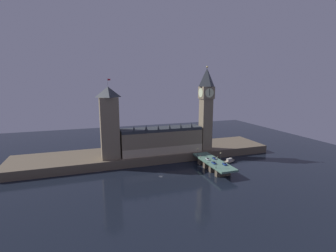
{
  "coord_description": "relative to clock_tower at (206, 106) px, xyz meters",
  "views": [
    {
      "loc": [
        -49.61,
        -161.55,
        66.0
      ],
      "look_at": [
        12.48,
        20.0,
        31.02
      ],
      "focal_mm": 26.0,
      "sensor_mm": 36.0,
      "label": 1
    }
  ],
  "objects": [
    {
      "name": "car_northbound_lead",
      "position": [
        -11.71,
        -27.37,
        -37.74
      ],
      "size": [
        1.86,
        4.16,
        1.33
      ],
      "color": "white",
      "rests_on": "bridge"
    },
    {
      "name": "ground_plane",
      "position": [
        -49.3,
        -26.01,
        -45.07
      ],
      "size": [
        400.0,
        400.0,
        0.0
      ],
      "primitive_type": "plane",
      "color": "black"
    },
    {
      "name": "pedestrian_far_rail",
      "position": [
        -14.63,
        -21.33,
        -37.43
      ],
      "size": [
        0.38,
        0.38,
        1.76
      ],
      "color": "black",
      "rests_on": "bridge"
    },
    {
      "name": "victoria_tower",
      "position": [
        -81.93,
        2.37,
        -10.28
      ],
      "size": [
        14.04,
        14.04,
        61.67
      ],
      "color": "#7F7056",
      "rests_on": "embankment"
    },
    {
      "name": "street_lamp_far",
      "position": [
        -15.03,
        -16.29,
        -34.32
      ],
      "size": [
        1.34,
        0.6,
        6.46
      ],
      "color": "#2D3333",
      "rests_on": "bridge"
    },
    {
      "name": "pedestrian_mid_walk",
      "position": [
        -2.95,
        -27.3,
        -37.38
      ],
      "size": [
        0.38,
        0.38,
        1.85
      ],
      "color": "black",
      "rests_on": "bridge"
    },
    {
      "name": "embankment",
      "position": [
        -49.3,
        12.99,
        -41.66
      ],
      "size": [
        220.0,
        42.0,
        6.81
      ],
      "color": "brown",
      "rests_on": "ground_plane"
    },
    {
      "name": "boat_downstream",
      "position": [
        11.27,
        -21.97,
        -43.71
      ],
      "size": [
        11.72,
        6.66,
        3.71
      ],
      "color": "#B2A893",
      "rests_on": "ground_plane"
    },
    {
      "name": "car_northbound_trail",
      "position": [
        -11.71,
        -36.91,
        -37.71
      ],
      "size": [
        1.99,
        4.4,
        1.41
      ],
      "color": "navy",
      "rests_on": "bridge"
    },
    {
      "name": "street_lamp_mid",
      "position": [
        -2.55,
        -31.01,
        -34.57
      ],
      "size": [
        1.34,
        0.6,
        6.06
      ],
      "color": "#2D3333",
      "rests_on": "bridge"
    },
    {
      "name": "parliament_hall",
      "position": [
        -39.78,
        2.5,
        -27.58
      ],
      "size": [
        68.11,
        16.39,
        25.61
      ],
      "color": "#7F7056",
      "rests_on": "embankment"
    },
    {
      "name": "car_southbound_lead",
      "position": [
        -5.87,
        -42.15,
        -37.62
      ],
      "size": [
        2.0,
        3.8,
        1.59
      ],
      "color": "navy",
      "rests_on": "bridge"
    },
    {
      "name": "car_southbound_trail",
      "position": [
        -5.87,
        -27.26,
        -37.68
      ],
      "size": [
        2.0,
        3.91,
        1.46
      ],
      "color": "navy",
      "rests_on": "bridge"
    },
    {
      "name": "street_lamp_near",
      "position": [
        -15.03,
        -45.73,
        -33.79
      ],
      "size": [
        1.34,
        0.6,
        7.32
      ],
      "color": "#2D3333",
      "rests_on": "bridge"
    },
    {
      "name": "clock_tower",
      "position": [
        0.0,
        0.0,
        0.0
      ],
      "size": [
        11.15,
        11.26,
        72.23
      ],
      "color": "#7F7056",
      "rests_on": "embankment"
    },
    {
      "name": "bridge",
      "position": [
        -8.79,
        -31.01,
        -40.65
      ],
      "size": [
        13.27,
        46.0,
        6.71
      ],
      "color": "slate",
      "rests_on": "ground_plane"
    }
  ]
}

